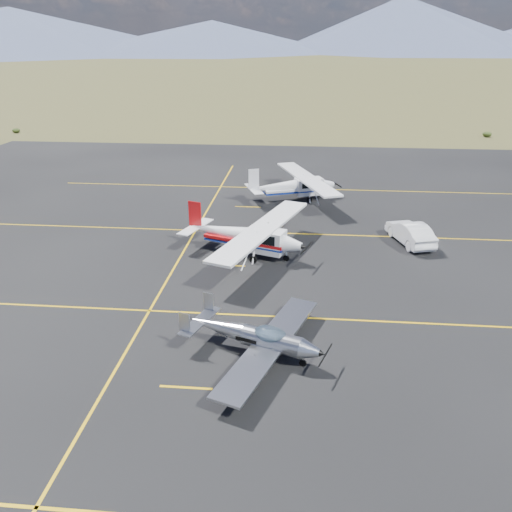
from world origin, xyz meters
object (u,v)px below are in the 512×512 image
(aircraft_cessna, at_px, (245,234))
(sedan, at_px, (410,233))
(aircraft_low_wing, at_px, (257,337))
(aircraft_plain, at_px, (294,185))

(aircraft_cessna, distance_m, sedan, 10.56)
(aircraft_low_wing, bearing_deg, aircraft_plain, 107.16)
(aircraft_low_wing, height_order, sedan, aircraft_low_wing)
(aircraft_plain, distance_m, sedan, 11.53)
(aircraft_cessna, bearing_deg, aircraft_low_wing, -61.77)
(aircraft_low_wing, relative_size, aircraft_plain, 0.75)
(aircraft_low_wing, xyz_separation_m, aircraft_plain, (1.03, 21.76, 0.38))
(aircraft_plain, xyz_separation_m, sedan, (7.56, -8.69, -0.50))
(aircraft_plain, height_order, sedan, aircraft_plain)
(sedan, bearing_deg, aircraft_cessna, -1.48)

